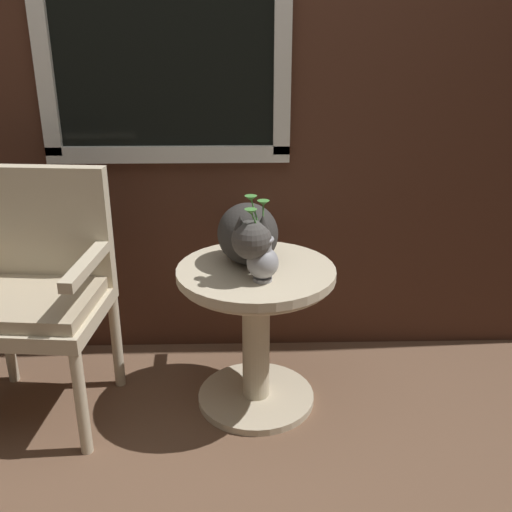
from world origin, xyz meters
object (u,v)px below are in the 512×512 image
at_px(wicker_chair, 36,283).
at_px(pewter_vase_with_ivy, 262,257).
at_px(cat, 248,234).
at_px(wicker_side_table, 256,313).

xyz_separation_m(wicker_chair, pewter_vase_with_ivy, (0.86, -0.12, 0.14)).
bearing_deg(cat, pewter_vase_with_ivy, -73.04).
relative_size(wicker_side_table, wicker_chair, 0.63).
height_order(wicker_chair, cat, wicker_chair).
bearing_deg(cat, wicker_chair, -177.29).
height_order(wicker_chair, pewter_vase_with_ivy, wicker_chair).
height_order(wicker_side_table, pewter_vase_with_ivy, pewter_vase_with_ivy).
distance_m(wicker_side_table, cat, 0.32).
bearing_deg(wicker_side_table, wicker_chair, 179.65).
xyz_separation_m(wicker_side_table, wicker_chair, (-0.84, 0.01, 0.13)).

